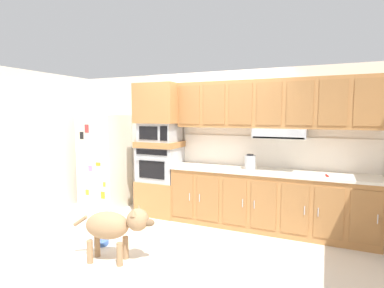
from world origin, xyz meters
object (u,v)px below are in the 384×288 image
Objects in this scene: dog_food_bowl at (101,242)px; built_in_oven at (160,164)px; dog at (115,226)px; screwdriver at (328,176)px; microwave at (160,132)px; electric_kettle at (250,162)px; refrigerator at (105,161)px.

built_in_oven is at bearing 87.47° from dog_food_bowl.
screwdriver is at bearing 21.95° from dog.
microwave is 3.22× the size of dog_food_bowl.
built_in_oven is 1.74m from dog_food_bowl.
microwave reaches higher than built_in_oven.
electric_kettle is 2.44m from dog_food_bowl.
microwave is at bearing 177.03° from screwdriver.
built_in_oven reaches higher than screwdriver.
refrigerator is at bearing 178.92° from screwdriver.
refrigerator reaches higher than dog.
electric_kettle is at bearing -1.67° from microwave.
microwave is at bearing -0.77° from built_in_oven.
refrigerator is 2.40m from dog.
screwdriver is (2.72, -0.14, -0.53)m from microwave.
dog is 0.70m from dog_food_bowl.
built_in_oven is 0.56m from microwave.
screwdriver is 0.15× the size of dog.
microwave is at bearing 178.33° from electric_kettle.
electric_kettle is 1.20× the size of dog_food_bowl.
screwdriver is 0.75× the size of dog_food_bowl.
electric_kettle is at bearing 0.42° from refrigerator.
screwdriver is at bearing 26.03° from dog_food_bowl.
built_in_oven reaches higher than dog.
refrigerator reaches higher than screwdriver.
refrigerator is 11.72× the size of screwdriver.
electric_kettle reaches higher than screwdriver.
dog is at bearing -124.40° from electric_kettle.
dog_food_bowl is at bearing -92.53° from built_in_oven.
microwave reaches higher than dog.
built_in_oven is at bearing 177.03° from screwdriver.
dog is at bearing -32.88° from dog_food_bowl.
electric_kettle reaches higher than dog_food_bowl.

